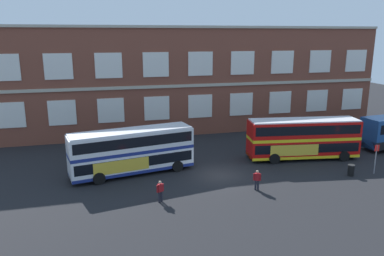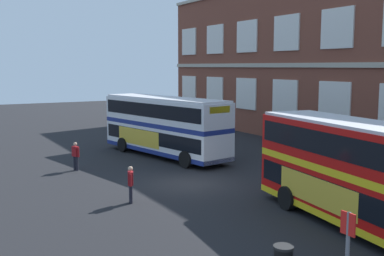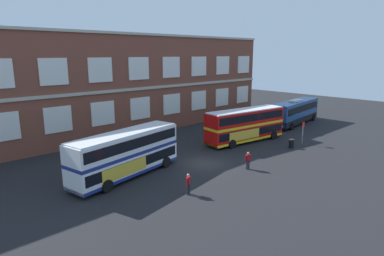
{
  "view_description": "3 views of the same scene",
  "coord_description": "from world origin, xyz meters",
  "px_view_note": "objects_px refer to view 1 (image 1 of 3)",
  "views": [
    {
      "loc": [
        -10.24,
        -30.26,
        12.26
      ],
      "look_at": [
        -1.52,
        3.91,
        3.5
      ],
      "focal_mm": 35.26,
      "sensor_mm": 36.0,
      "label": 1
    },
    {
      "loc": [
        21.4,
        -11.82,
        6.17
      ],
      "look_at": [
        -1.98,
        1.35,
        2.65
      ],
      "focal_mm": 44.27,
      "sensor_mm": 36.0,
      "label": 2
    },
    {
      "loc": [
        -21.99,
        -21.61,
        10.75
      ],
      "look_at": [
        1.73,
        3.57,
        2.77
      ],
      "focal_mm": 30.36,
      "sensor_mm": 36.0,
      "label": 3
    }
  ],
  "objects_px": {
    "double_decker_middle": "(303,138)",
    "double_decker_near": "(132,151)",
    "bus_stand_flag": "(376,156)",
    "second_passenger": "(160,190)",
    "waiting_passenger": "(257,179)",
    "station_litter_bin": "(351,170)"
  },
  "relations": [
    {
      "from": "double_decker_middle",
      "to": "waiting_passenger",
      "type": "relative_size",
      "value": 6.62
    },
    {
      "from": "bus_stand_flag",
      "to": "station_litter_bin",
      "type": "relative_size",
      "value": 2.62
    },
    {
      "from": "bus_stand_flag",
      "to": "station_litter_bin",
      "type": "bearing_deg",
      "value": 178.35
    },
    {
      "from": "double_decker_near",
      "to": "station_litter_bin",
      "type": "distance_m",
      "value": 19.61
    },
    {
      "from": "double_decker_near",
      "to": "second_passenger",
      "type": "height_order",
      "value": "double_decker_near"
    },
    {
      "from": "station_litter_bin",
      "to": "second_passenger",
      "type": "bearing_deg",
      "value": -176.11
    },
    {
      "from": "double_decker_near",
      "to": "double_decker_middle",
      "type": "bearing_deg",
      "value": 0.13
    },
    {
      "from": "double_decker_middle",
      "to": "bus_stand_flag",
      "type": "distance_m",
      "value": 6.88
    },
    {
      "from": "double_decker_near",
      "to": "second_passenger",
      "type": "xyz_separation_m",
      "value": [
        1.41,
        -6.56,
        -1.22
      ]
    },
    {
      "from": "double_decker_middle",
      "to": "station_litter_bin",
      "type": "bearing_deg",
      "value": -72.28
    },
    {
      "from": "second_passenger",
      "to": "bus_stand_flag",
      "type": "xyz_separation_m",
      "value": [
        19.78,
        1.11,
        0.7
      ]
    },
    {
      "from": "waiting_passenger",
      "to": "station_litter_bin",
      "type": "bearing_deg",
      "value": 5.42
    },
    {
      "from": "waiting_passenger",
      "to": "second_passenger",
      "type": "distance_m",
      "value": 7.94
    },
    {
      "from": "double_decker_near",
      "to": "waiting_passenger",
      "type": "distance_m",
      "value": 11.32
    },
    {
      "from": "double_decker_middle",
      "to": "waiting_passenger",
      "type": "xyz_separation_m",
      "value": [
        -7.71,
        -6.31,
        -1.22
      ]
    },
    {
      "from": "bus_stand_flag",
      "to": "second_passenger",
      "type": "bearing_deg",
      "value": -176.78
    },
    {
      "from": "double_decker_middle",
      "to": "second_passenger",
      "type": "xyz_separation_m",
      "value": [
        -15.65,
        -6.6,
        -1.22
      ]
    },
    {
      "from": "waiting_passenger",
      "to": "bus_stand_flag",
      "type": "relative_size",
      "value": 0.63
    },
    {
      "from": "double_decker_middle",
      "to": "second_passenger",
      "type": "height_order",
      "value": "double_decker_middle"
    },
    {
      "from": "double_decker_middle",
      "to": "double_decker_near",
      "type": "bearing_deg",
      "value": -179.87
    },
    {
      "from": "waiting_passenger",
      "to": "double_decker_middle",
      "type": "bearing_deg",
      "value": 39.29
    },
    {
      "from": "waiting_passenger",
      "to": "second_passenger",
      "type": "relative_size",
      "value": 1.0
    }
  ]
}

